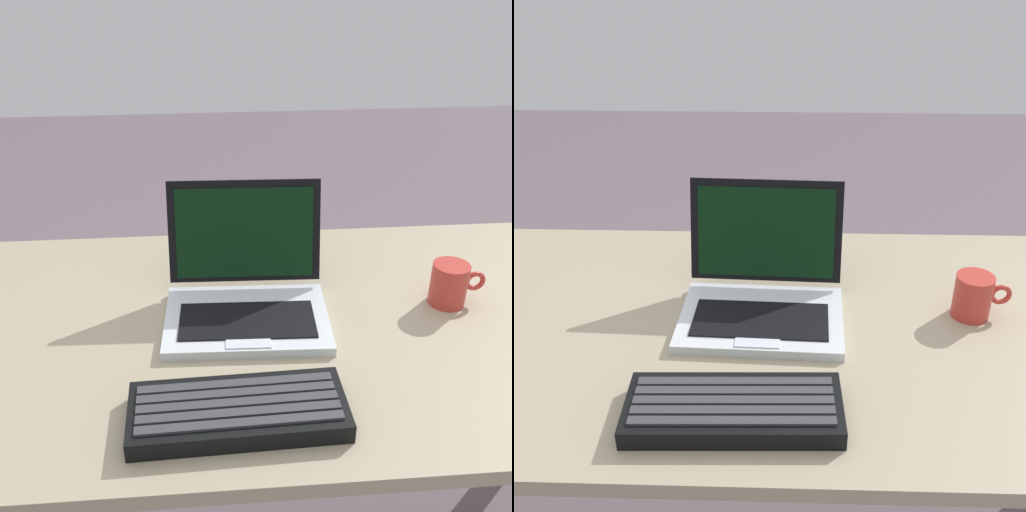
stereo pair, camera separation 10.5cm
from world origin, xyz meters
TOP-DOWN VIEW (x-y plane):
  - desk at (0.00, 0.00)m, footprint 1.60×0.75m
  - laptop_front at (-0.08, 0.04)m, footprint 0.31×0.27m
  - external_keyboard at (-0.11, -0.24)m, footprint 0.33×0.14m
  - coffee_mug at (0.32, 0.04)m, footprint 0.11×0.07m

SIDE VIEW (x-z plane):
  - desk at x=0.00m, z-range 0.26..0.99m
  - external_keyboard at x=-0.11m, z-range 0.73..0.76m
  - coffee_mug at x=0.32m, z-range 0.73..0.81m
  - laptop_front at x=-0.08m, z-range 0.66..0.89m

